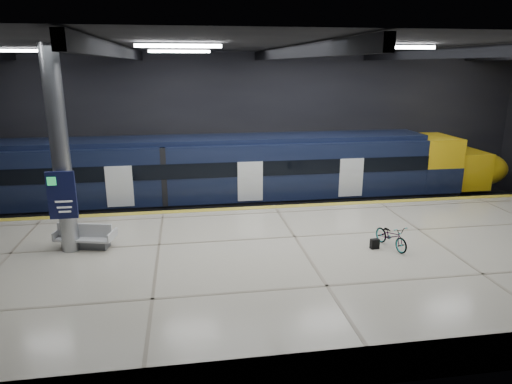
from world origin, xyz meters
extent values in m
plane|color=black|center=(0.00, 0.00, 0.00)|extent=(30.00, 30.00, 0.00)
cube|color=black|center=(0.00, 8.00, 4.00)|extent=(30.00, 0.10, 8.00)
cube|color=black|center=(0.00, -8.00, 4.00)|extent=(30.00, 0.10, 8.00)
cube|color=black|center=(0.00, 0.00, 8.00)|extent=(30.00, 16.00, 0.10)
cube|color=black|center=(-6.00, 0.00, 7.75)|extent=(0.25, 16.00, 0.40)
cube|color=black|center=(0.00, 0.00, 7.75)|extent=(0.25, 16.00, 0.40)
cube|color=black|center=(6.00, 0.00, 7.75)|extent=(0.25, 16.00, 0.40)
cube|color=white|center=(-4.00, -2.00, 7.88)|extent=(2.60, 0.18, 0.10)
cube|color=white|center=(3.00, -2.00, 7.88)|extent=(2.60, 0.18, 0.10)
cube|color=white|center=(-11.00, 4.00, 7.88)|extent=(2.60, 0.18, 0.10)
cube|color=white|center=(-4.00, 4.00, 7.88)|extent=(2.60, 0.18, 0.10)
cube|color=white|center=(3.00, 4.00, 7.88)|extent=(2.60, 0.18, 0.10)
cube|color=white|center=(10.00, 4.00, 7.88)|extent=(2.60, 0.18, 0.10)
cube|color=beige|center=(0.00, -2.50, 0.55)|extent=(30.00, 11.00, 1.10)
cube|color=gold|center=(0.00, 2.75, 1.11)|extent=(30.00, 0.40, 0.01)
cube|color=gray|center=(0.00, 4.78, 0.08)|extent=(30.00, 0.08, 0.16)
cube|color=gray|center=(0.00, 6.22, 0.08)|extent=(30.00, 0.08, 0.16)
cube|color=black|center=(-3.95, 5.50, 0.55)|extent=(24.00, 2.58, 0.80)
cube|color=black|center=(-3.95, 5.50, 2.33)|extent=(24.00, 2.80, 2.75)
cube|color=black|center=(-3.95, 5.50, 3.82)|extent=(24.00, 2.30, 0.24)
cube|color=black|center=(-3.95, 4.09, 2.60)|extent=(24.00, 0.04, 0.70)
cube|color=white|center=(-0.95, 4.08, 2.00)|extent=(1.20, 0.05, 1.90)
cube|color=yellow|center=(9.05, 5.50, 2.33)|extent=(2.00, 2.80, 2.75)
ellipsoid|color=yellow|center=(11.65, 5.50, 1.85)|extent=(3.60, 2.52, 1.90)
cube|color=black|center=(9.35, 5.50, 2.50)|extent=(1.60, 2.38, 0.80)
cube|color=#595B60|center=(-7.52, -0.88, 1.25)|extent=(1.64, 0.86, 0.29)
cube|color=silver|center=(-7.52, -0.88, 1.47)|extent=(2.11, 1.29, 0.08)
cube|color=silver|center=(-7.52, -0.88, 1.75)|extent=(1.93, 0.55, 0.49)
cube|color=silver|center=(-8.48, -0.64, 1.59)|extent=(0.26, 0.82, 0.29)
cube|color=silver|center=(-6.57, -1.11, 1.59)|extent=(0.26, 0.82, 0.29)
imported|color=#99999E|center=(3.10, -2.55, 1.53)|extent=(0.96, 1.72, 0.86)
cube|color=black|center=(2.50, -2.55, 1.28)|extent=(0.31, 0.20, 0.35)
cylinder|color=#9EA0A5|center=(-8.00, -1.00, 4.55)|extent=(0.60, 0.60, 6.90)
cube|color=#10143B|center=(-8.00, -1.42, 3.20)|extent=(0.90, 0.12, 1.60)
camera|label=1|loc=(-3.94, -16.62, 7.34)|focal=32.00mm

